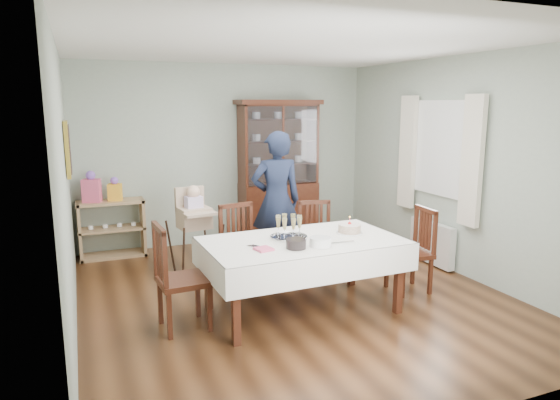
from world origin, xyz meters
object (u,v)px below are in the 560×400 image
woman (276,201)px  gift_bag_pink (91,188)px  dining_table (302,275)px  chair_far_right (317,256)px  high_chair (195,240)px  chair_end_left (182,298)px  chair_end_right (410,267)px  birthday_cake (350,229)px  sideboard (112,229)px  gift_bag_orange (115,190)px  champagne_tray (289,231)px  china_cabinet (278,169)px  chair_far_left (244,266)px

woman → gift_bag_pink: (-2.18, 1.29, 0.10)m
dining_table → chair_far_right: chair_far_right is taller
high_chair → gift_bag_pink: (-1.14, 1.13, 0.55)m
dining_table → chair_end_left: bearing=177.0°
chair_end_right → high_chair: bearing=-121.0°
woman → birthday_cake: size_ratio=6.46×
sideboard → gift_bag_pink: 0.63m
sideboard → gift_bag_orange: bearing=-16.5°
champagne_tray → gift_bag_pink: 3.15m
chair_far_right → woman: woman is taller
chair_end_right → high_chair: 2.63m
chair_end_right → china_cabinet: bearing=-163.9°
china_cabinet → chair_far_left: 2.42m
chair_far_left → chair_far_right: 0.96m
birthday_cake → woman: bearing=101.9°
chair_end_right → champagne_tray: bearing=-87.9°
high_chair → gift_bag_orange: (-0.84, 1.13, 0.51)m
chair_far_right → chair_end_left: (-1.81, -0.77, 0.03)m
sideboard → gift_bag_orange: gift_bag_orange is taller
chair_far_right → champagne_tray: bearing=-120.0°
woman → champagne_tray: size_ratio=4.64×
chair_end_left → woman: size_ratio=0.57×
high_chair → china_cabinet: bearing=27.0°
chair_end_right → gift_bag_pink: 4.27m
chair_far_left → gift_bag_pink: bearing=119.8°
chair_far_left → birthday_cake: 1.30m
dining_table → birthday_cake: (0.56, 0.04, 0.43)m
chair_end_left → woman: 2.10m
birthday_cake → china_cabinet: bearing=84.3°
chair_far_left → woman: bearing=35.7°
chair_end_left → birthday_cake: bearing=-94.4°
chair_far_right → chair_end_left: size_ratio=0.92×
gift_bag_pink → birthday_cake: bearing=-47.1°
china_cabinet → chair_end_left: bearing=-128.0°
chair_far_right → chair_end_right: 1.11m
chair_far_left → chair_far_right: size_ratio=1.05×
dining_table → china_cabinet: china_cabinet is taller
birthday_cake → gift_bag_orange: bearing=129.2°
dining_table → high_chair: (-0.76, 1.57, 0.06)m
china_cabinet → high_chair: (-1.59, -1.13, -0.68)m
dining_table → chair_end_left: size_ratio=1.98×
chair_far_right → gift_bag_orange: (-2.18, 1.87, 0.67)m
gift_bag_pink → high_chair: bearing=-44.6°
chair_end_right → champagne_tray: champagne_tray is taller
china_cabinet → chair_end_right: 2.82m
chair_far_right → gift_bag_orange: size_ratio=2.83×
chair_far_right → gift_bag_pink: size_ratio=2.18×
high_chair → champagne_tray: high_chair is taller
sideboard → chair_end_left: bearing=-80.5°
sideboard → champagne_tray: 3.07m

